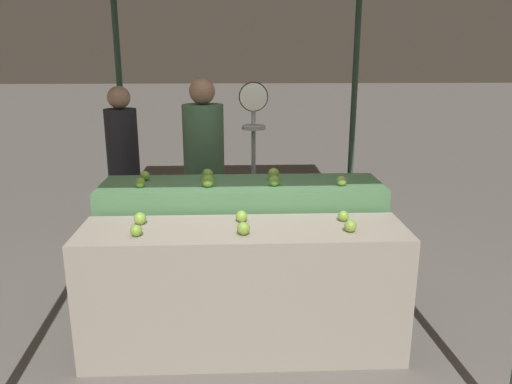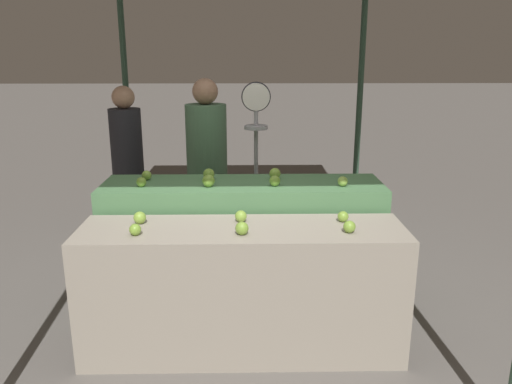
{
  "view_description": "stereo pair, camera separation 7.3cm",
  "coord_description": "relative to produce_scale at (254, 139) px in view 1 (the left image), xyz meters",
  "views": [
    {
      "loc": [
        -0.04,
        -2.95,
        1.91
      ],
      "look_at": [
        0.09,
        0.3,
        1.0
      ],
      "focal_mm": 35.0,
      "sensor_mm": 36.0,
      "label": 1
    },
    {
      "loc": [
        0.03,
        -2.95,
        1.91
      ],
      "look_at": [
        0.09,
        0.3,
        1.0
      ],
      "focal_mm": 35.0,
      "sensor_mm": 36.0,
      "label": 2
    }
  ],
  "objects": [
    {
      "name": "produce_scale",
      "position": [
        0.0,
        0.0,
        0.0
      ],
      "size": [
        0.25,
        0.2,
        1.68
      ],
      "color": "#99999E",
      "rests_on": "ground_plane"
    },
    {
      "name": "person_customer_left",
      "position": [
        -1.24,
        0.55,
        -0.26
      ],
      "size": [
        0.31,
        0.31,
        1.62
      ],
      "rotation": [
        0.0,
        0.0,
        3.11
      ],
      "color": "#2D2D38",
      "rests_on": "ground_plane"
    },
    {
      "name": "apple_front_5",
      "position": [
        0.54,
        -1.16,
        -0.31
      ],
      "size": [
        0.07,
        0.07,
        0.07
      ],
      "primitive_type": "sphere",
      "color": "#7AA338",
      "rests_on": "display_counter_front"
    },
    {
      "name": "apple_back_1",
      "position": [
        -0.35,
        -0.77,
        -0.17
      ],
      "size": [
        0.09,
        0.09,
        0.09
      ],
      "primitive_type": "sphere",
      "color": "#7AA338",
      "rests_on": "display_counter_back"
    },
    {
      "name": "person_vendor_at_scale",
      "position": [
        -0.44,
        0.17,
        -0.22
      ],
      "size": [
        0.45,
        0.45,
        1.71
      ],
      "rotation": [
        0.0,
        0.0,
        3.43
      ],
      "color": "#2D2D38",
      "rests_on": "ground_plane"
    },
    {
      "name": "apple_back_2",
      "position": [
        0.12,
        -0.76,
        -0.17
      ],
      "size": [
        0.08,
        0.08,
        0.08
      ],
      "primitive_type": "sphere",
      "color": "#7AA338",
      "rests_on": "display_counter_back"
    },
    {
      "name": "apple_front_0",
      "position": [
        -0.75,
        -1.38,
        -0.31
      ],
      "size": [
        0.07,
        0.07,
        0.07
      ],
      "primitive_type": "sphere",
      "color": "#7AA338",
      "rests_on": "display_counter_front"
    },
    {
      "name": "apple_front_2",
      "position": [
        0.54,
        -1.36,
        -0.31
      ],
      "size": [
        0.08,
        0.08,
        0.08
      ],
      "primitive_type": "sphere",
      "color": "#7AA338",
      "rests_on": "display_counter_front"
    },
    {
      "name": "display_counter_front",
      "position": [
        -0.11,
        -1.26,
        -0.78
      ],
      "size": [
        2.06,
        0.55,
        0.85
      ],
      "primitive_type": "cube",
      "color": "gray",
      "rests_on": "ground_plane"
    },
    {
      "name": "apple_front_3",
      "position": [
        -0.77,
        -1.17,
        -0.31
      ],
      "size": [
        0.08,
        0.08,
        0.08
      ],
      "primitive_type": "sphere",
      "color": "#84AD3D",
      "rests_on": "display_counter_front"
    },
    {
      "name": "apple_front_1",
      "position": [
        -0.12,
        -1.38,
        -0.31
      ],
      "size": [
        0.08,
        0.08,
        0.08
      ],
      "primitive_type": "sphere",
      "color": "#7AA338",
      "rests_on": "display_counter_front"
    },
    {
      "name": "ground_plane",
      "position": [
        -0.11,
        -1.26,
        -1.2
      ],
      "size": [
        60.0,
        60.0,
        0.0
      ],
      "primitive_type": "plane",
      "color": "#66605B"
    },
    {
      "name": "apple_back_5",
      "position": [
        -0.37,
        -0.56,
        -0.17
      ],
      "size": [
        0.09,
        0.09,
        0.09
      ],
      "primitive_type": "sphere",
      "color": "#7AA338",
      "rests_on": "display_counter_back"
    },
    {
      "name": "apple_back_6",
      "position": [
        0.13,
        -0.56,
        -0.17
      ],
      "size": [
        0.09,
        0.09,
        0.09
      ],
      "primitive_type": "sphere",
      "color": "#84AD3D",
      "rests_on": "display_counter_back"
    },
    {
      "name": "display_counter_back",
      "position": [
        -0.11,
        -0.66,
        -0.71
      ],
      "size": [
        2.06,
        0.55,
        0.99
      ],
      "primitive_type": "cube",
      "color": "#4C7A4C",
      "rests_on": "ground_plane"
    },
    {
      "name": "apple_back_3",
      "position": [
        0.61,
        -0.77,
        -0.18
      ],
      "size": [
        0.07,
        0.07,
        0.07
      ],
      "primitive_type": "sphere",
      "color": "#8EB247",
      "rests_on": "display_counter_back"
    },
    {
      "name": "apple_back_4",
      "position": [
        -0.83,
        -0.56,
        -0.18
      ],
      "size": [
        0.07,
        0.07,
        0.07
      ],
      "primitive_type": "sphere",
      "color": "#84AD3D",
      "rests_on": "display_counter_back"
    },
    {
      "name": "apple_back_0",
      "position": [
        -0.83,
        -0.76,
        -0.18
      ],
      "size": [
        0.07,
        0.07,
        0.07
      ],
      "primitive_type": "sphere",
      "color": "#7AA338",
      "rests_on": "display_counter_back"
    },
    {
      "name": "apple_front_4",
      "position": [
        -0.12,
        -1.14,
        -0.31
      ],
      "size": [
        0.08,
        0.08,
        0.08
      ],
      "primitive_type": "sphere",
      "color": "#84AD3D",
      "rests_on": "display_counter_front"
    }
  ]
}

